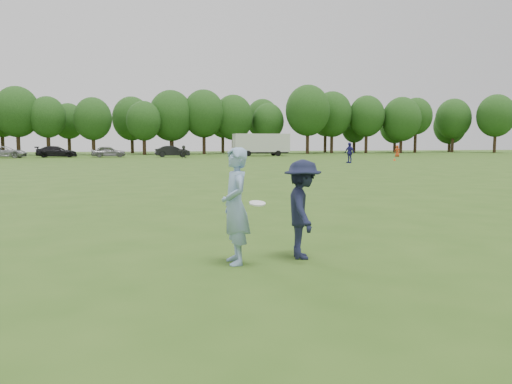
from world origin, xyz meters
TOP-DOWN VIEW (x-y plane):
  - ground at (0.00, 0.00)m, footprint 200.00×200.00m
  - thrower at (-1.58, -0.59)m, footprint 0.50×0.73m
  - defender at (-0.35, -0.48)m, footprint 0.86×1.24m
  - player_far_b at (17.07, 36.17)m, footprint 0.93×1.26m
  - player_far_c at (31.38, 52.38)m, footprint 0.86×0.65m
  - player_far_d at (2.87, 54.61)m, footprint 1.55×0.69m
  - car_c at (-19.21, 60.46)m, footprint 5.55×2.86m
  - car_d at (-13.12, 61.23)m, footprint 5.19×2.25m
  - car_e at (-6.51, 59.87)m, footprint 4.57×2.29m
  - car_f at (1.80, 59.28)m, footprint 4.66×1.78m
  - field_cone at (24.50, 40.76)m, footprint 0.28×0.28m
  - disc_in_play at (-1.27, -0.87)m, footprint 0.33×0.33m
  - cargo_trailer at (14.67, 61.37)m, footprint 9.00×2.75m
  - treeline at (2.81, 76.90)m, footprint 130.35×18.39m

SIDE VIEW (x-z plane):
  - ground at x=0.00m, z-range 0.00..0.00m
  - field_cone at x=24.50m, z-range 0.00..0.30m
  - car_d at x=-13.12m, z-range 0.00..1.49m
  - car_c at x=-19.21m, z-range 0.00..1.50m
  - car_e at x=-6.51m, z-range 0.00..1.50m
  - car_f at x=1.80m, z-range 0.00..1.52m
  - player_far_c at x=31.38m, z-range 0.00..1.59m
  - player_far_d at x=2.87m, z-range 0.00..1.61m
  - defender at x=-0.35m, z-range 0.00..1.75m
  - thrower at x=-1.58m, z-range 0.00..1.96m
  - player_far_b at x=17.07m, z-range 0.00..1.99m
  - disc_in_play at x=-1.27m, z-range 1.01..1.10m
  - cargo_trailer at x=14.67m, z-range 0.18..3.38m
  - treeline at x=2.81m, z-range 0.39..12.13m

